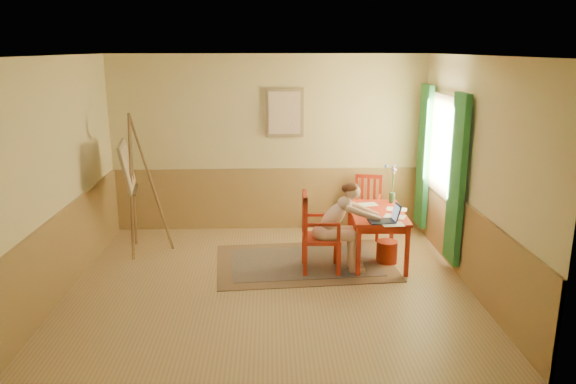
{
  "coord_description": "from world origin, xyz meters",
  "views": [
    {
      "loc": [
        0.01,
        -6.45,
        2.89
      ],
      "look_at": [
        0.25,
        0.55,
        1.05
      ],
      "focal_mm": 34.4,
      "sensor_mm": 36.0,
      "label": 1
    }
  ],
  "objects_px": {
    "chair_left": "(317,233)",
    "figure": "(340,223)",
    "chair_back": "(367,206)",
    "table": "(377,217)",
    "easel": "(130,171)",
    "laptop": "(386,218)"
  },
  "relations": [
    {
      "from": "chair_back",
      "to": "figure",
      "type": "xyz_separation_m",
      "value": [
        -0.61,
        -1.41,
        0.19
      ]
    },
    {
      "from": "table",
      "to": "figure",
      "type": "height_order",
      "value": "figure"
    },
    {
      "from": "figure",
      "to": "easel",
      "type": "height_order",
      "value": "easel"
    },
    {
      "from": "laptop",
      "to": "easel",
      "type": "bearing_deg",
      "value": 164.58
    },
    {
      "from": "table",
      "to": "chair_back",
      "type": "relative_size",
      "value": 1.28
    },
    {
      "from": "table",
      "to": "chair_back",
      "type": "bearing_deg",
      "value": 87.21
    },
    {
      "from": "laptop",
      "to": "easel",
      "type": "distance_m",
      "value": 3.61
    },
    {
      "from": "chair_left",
      "to": "chair_back",
      "type": "distance_m",
      "value": 1.66
    },
    {
      "from": "table",
      "to": "chair_left",
      "type": "relative_size",
      "value": 1.16
    },
    {
      "from": "chair_left",
      "to": "laptop",
      "type": "bearing_deg",
      "value": -9.91
    },
    {
      "from": "table",
      "to": "easel",
      "type": "bearing_deg",
      "value": 172.08
    },
    {
      "from": "figure",
      "to": "easel",
      "type": "bearing_deg",
      "value": 164.03
    },
    {
      "from": "chair_left",
      "to": "laptop",
      "type": "distance_m",
      "value": 0.92
    },
    {
      "from": "table",
      "to": "chair_left",
      "type": "bearing_deg",
      "value": -159.25
    },
    {
      "from": "chair_left",
      "to": "chair_back",
      "type": "xyz_separation_m",
      "value": [
        0.9,
        1.39,
        -0.05
      ]
    },
    {
      "from": "easel",
      "to": "figure",
      "type": "bearing_deg",
      "value": -15.97
    },
    {
      "from": "chair_left",
      "to": "chair_back",
      "type": "relative_size",
      "value": 1.11
    },
    {
      "from": "chair_left",
      "to": "figure",
      "type": "height_order",
      "value": "figure"
    },
    {
      "from": "chair_back",
      "to": "figure",
      "type": "height_order",
      "value": "figure"
    },
    {
      "from": "table",
      "to": "laptop",
      "type": "xyz_separation_m",
      "value": [
        0.02,
        -0.48,
        0.14
      ]
    },
    {
      "from": "chair_back",
      "to": "figure",
      "type": "distance_m",
      "value": 1.55
    },
    {
      "from": "table",
      "to": "laptop",
      "type": "height_order",
      "value": "laptop"
    }
  ]
}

